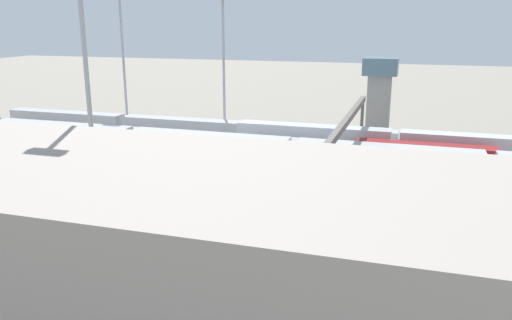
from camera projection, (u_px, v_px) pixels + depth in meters
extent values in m
plane|color=gray|center=(216.00, 175.00, 69.88)|extent=(400.00, 400.00, 0.00)
cube|color=#3D3833|center=(254.00, 146.00, 85.99)|extent=(140.00, 2.80, 0.12)
cube|color=#4C443D|center=(245.00, 153.00, 81.38)|extent=(140.00, 2.80, 0.12)
cube|color=#3D3833|center=(234.00, 161.00, 76.77)|extent=(140.00, 2.80, 0.12)
cube|color=#3D3833|center=(222.00, 170.00, 72.17)|extent=(140.00, 2.80, 0.12)
cube|color=#3D3833|center=(208.00, 180.00, 67.56)|extent=(140.00, 2.80, 0.12)
cube|color=#4C443D|center=(193.00, 191.00, 62.95)|extent=(140.00, 2.80, 0.12)
cube|color=#4C443D|center=(175.00, 205.00, 58.35)|extent=(140.00, 2.80, 0.12)
cube|color=#3D3833|center=(154.00, 221.00, 53.74)|extent=(140.00, 2.80, 0.12)
cube|color=silver|center=(435.00, 194.00, 54.24)|extent=(23.00, 3.00, 5.00)
cube|color=black|center=(435.00, 196.00, 54.32)|extent=(22.40, 3.06, 0.36)
cube|color=silver|center=(221.00, 174.00, 61.20)|extent=(23.00, 3.00, 5.00)
cube|color=black|center=(221.00, 178.00, 61.33)|extent=(22.40, 3.06, 0.36)
cube|color=silver|center=(51.00, 158.00, 68.15)|extent=(23.00, 3.00, 5.00)
cube|color=black|center=(51.00, 164.00, 68.34)|extent=(22.40, 3.06, 0.36)
cube|color=silver|center=(421.00, 179.00, 59.26)|extent=(23.00, 3.00, 5.00)
cube|color=#285193|center=(421.00, 184.00, 59.42)|extent=(22.40, 3.06, 0.36)
cube|color=silver|center=(225.00, 162.00, 66.21)|extent=(23.00, 3.00, 5.00)
cube|color=#285193|center=(225.00, 163.00, 66.22)|extent=(22.40, 3.06, 0.36)
cube|color=silver|center=(66.00, 149.00, 73.17)|extent=(23.00, 3.00, 5.00)
cube|color=#285193|center=(66.00, 151.00, 73.23)|extent=(22.40, 3.06, 0.36)
cube|color=maroon|center=(425.00, 160.00, 68.42)|extent=(18.00, 3.00, 4.40)
cube|color=#A8AAB2|center=(268.00, 151.00, 74.73)|extent=(23.00, 3.00, 3.80)
cube|color=#A8AAB2|center=(122.00, 139.00, 81.69)|extent=(23.00, 3.00, 3.80)
cube|color=#B7BABF|center=(386.00, 165.00, 65.10)|extent=(23.00, 3.00, 5.00)
cube|color=black|center=(386.00, 163.00, 65.05)|extent=(22.40, 3.06, 0.36)
cube|color=#B7BABF|center=(209.00, 151.00, 72.05)|extent=(23.00, 3.00, 5.00)
cube|color=black|center=(209.00, 149.00, 71.99)|extent=(22.40, 3.06, 0.36)
cube|color=#B7BABF|center=(63.00, 139.00, 79.01)|extent=(23.00, 3.00, 5.00)
cube|color=black|center=(63.00, 143.00, 79.15)|extent=(22.40, 3.06, 0.36)
cube|color=#B7BABF|center=(323.00, 139.00, 82.13)|extent=(23.00, 3.00, 3.80)
cube|color=maroon|center=(324.00, 138.00, 82.10)|extent=(22.40, 3.06, 0.36)
cube|color=#B7BABF|center=(185.00, 130.00, 89.09)|extent=(23.00, 3.00, 3.80)
cube|color=maroon|center=(185.00, 129.00, 89.05)|extent=(22.40, 3.06, 0.36)
cube|color=#B7BABF|center=(67.00, 122.00, 96.05)|extent=(23.00, 3.00, 3.80)
cube|color=maroon|center=(67.00, 123.00, 96.12)|extent=(22.40, 3.06, 0.36)
cube|color=silver|center=(486.00, 154.00, 70.66)|extent=(23.00, 3.00, 5.00)
cube|color=black|center=(486.00, 153.00, 70.64)|extent=(22.40, 3.06, 0.36)
cube|color=silver|center=(312.00, 142.00, 77.62)|extent=(23.00, 3.00, 5.00)
cube|color=black|center=(312.00, 146.00, 77.79)|extent=(22.40, 3.06, 0.36)
cylinder|color=#9EA0A5|center=(124.00, 62.00, 93.43)|extent=(0.44, 0.44, 26.00)
cylinder|color=#9EA0A5|center=(224.00, 71.00, 88.41)|extent=(0.44, 0.44, 23.66)
cylinder|color=#9EA0A5|center=(87.00, 85.00, 47.68)|extent=(0.44, 0.44, 29.02)
cylinder|color=#4C4742|center=(362.00, 126.00, 81.92)|extent=(0.50, 0.50, 8.00)
cylinder|color=#4C4742|center=(314.00, 209.00, 45.80)|extent=(0.50, 0.50, 8.00)
cube|color=#4C4742|center=(346.00, 121.00, 62.71)|extent=(0.70, 40.00, 0.80)
cube|color=#9E9389|center=(64.00, 245.00, 33.74)|extent=(55.53, 17.79, 12.00)
cube|color=gray|center=(378.00, 105.00, 92.84)|extent=(4.00, 4.00, 10.97)
cube|color=slate|center=(381.00, 66.00, 91.02)|extent=(6.00, 6.00, 3.00)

